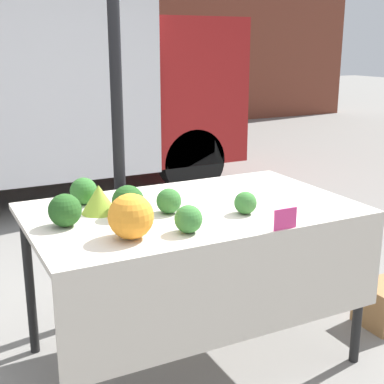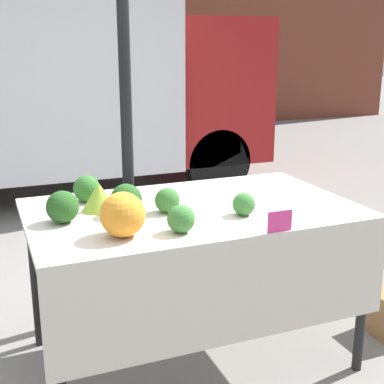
% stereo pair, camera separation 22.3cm
% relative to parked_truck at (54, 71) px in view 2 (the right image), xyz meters
% --- Properties ---
extents(ground_plane, '(40.00, 40.00, 0.00)m').
position_rel_parked_truck_xyz_m(ground_plane, '(0.12, -3.81, -1.36)').
color(ground_plane, gray).
extents(tent_pole, '(0.07, 0.07, 2.40)m').
position_rel_parked_truck_xyz_m(tent_pole, '(-0.03, -3.13, -0.16)').
color(tent_pole, black).
rests_on(tent_pole, ground_plane).
extents(parked_truck, '(4.27, 2.08, 2.55)m').
position_rel_parked_truck_xyz_m(parked_truck, '(0.00, 0.00, 0.00)').
color(parked_truck, silver).
rests_on(parked_truck, ground_plane).
extents(market_table, '(1.63, 0.99, 0.85)m').
position_rel_parked_truck_xyz_m(market_table, '(0.12, -3.87, -0.61)').
color(market_table, beige).
rests_on(market_table, ground_plane).
extents(orange_cauliflower, '(0.20, 0.20, 0.20)m').
position_rel_parked_truck_xyz_m(orange_cauliflower, '(-0.31, -4.09, -0.41)').
color(orange_cauliflower, orange).
rests_on(orange_cauliflower, market_table).
extents(romanesco_head, '(0.18, 0.18, 0.14)m').
position_rel_parked_truck_xyz_m(romanesco_head, '(-0.33, -3.68, -0.43)').
color(romanesco_head, '#93B238').
rests_on(romanesco_head, market_table).
extents(broccoli_head_0, '(0.12, 0.12, 0.12)m').
position_rel_parked_truck_xyz_m(broccoli_head_0, '(-0.02, -3.84, -0.44)').
color(broccoli_head_0, '#336B2D').
rests_on(broccoli_head_0, market_table).
extents(broccoli_head_1, '(0.11, 0.11, 0.11)m').
position_rel_parked_truck_xyz_m(broccoli_head_1, '(0.30, -4.02, -0.45)').
color(broccoli_head_1, '#387533').
rests_on(broccoli_head_1, market_table).
extents(broccoli_head_2, '(0.12, 0.12, 0.12)m').
position_rel_parked_truck_xyz_m(broccoli_head_2, '(-0.06, -4.13, -0.44)').
color(broccoli_head_2, '#387533').
rests_on(broccoli_head_2, market_table).
extents(broccoli_head_3, '(0.14, 0.14, 0.14)m').
position_rel_parked_truck_xyz_m(broccoli_head_3, '(-0.35, -3.51, -0.43)').
color(broccoli_head_3, '#2D6628').
rests_on(broccoli_head_3, market_table).
extents(broccoli_head_4, '(0.15, 0.15, 0.15)m').
position_rel_parked_truck_xyz_m(broccoli_head_4, '(-0.22, -3.80, -0.43)').
color(broccoli_head_4, '#23511E').
rests_on(broccoli_head_4, market_table).
extents(broccoli_head_5, '(0.15, 0.15, 0.15)m').
position_rel_parked_truck_xyz_m(broccoli_head_5, '(-0.52, -3.80, -0.43)').
color(broccoli_head_5, '#23511E').
rests_on(broccoli_head_5, market_table).
extents(price_sign, '(0.12, 0.01, 0.10)m').
position_rel_parked_truck_xyz_m(price_sign, '(0.34, -4.29, -0.46)').
color(price_sign, '#E53D84').
rests_on(price_sign, market_table).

